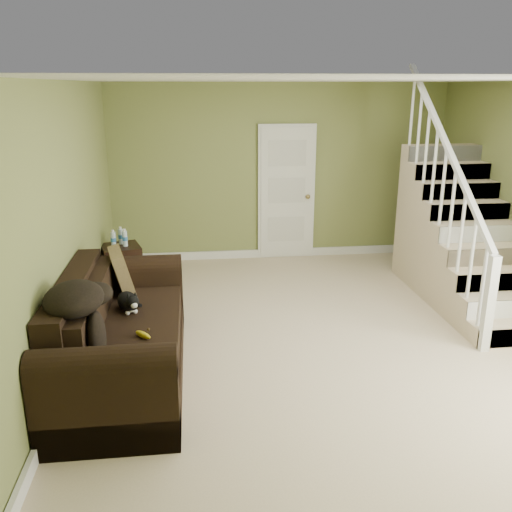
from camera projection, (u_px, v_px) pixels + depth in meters
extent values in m
cube|color=#C3AF8D|center=(318.00, 331.00, 5.88)|extent=(5.00, 5.50, 0.01)
cube|color=white|center=(328.00, 80.00, 5.09)|extent=(5.00, 5.50, 0.01)
cube|color=olive|center=(280.00, 173.00, 8.09)|extent=(5.00, 0.04, 2.60)
cube|color=olive|center=(444.00, 331.00, 2.88)|extent=(5.00, 0.04, 2.60)
cube|color=olive|center=(69.00, 221.00, 5.21)|extent=(0.04, 5.50, 2.60)
cube|color=white|center=(279.00, 253.00, 8.43)|extent=(5.00, 0.04, 0.12)
cube|color=white|center=(84.00, 338.00, 5.58)|extent=(0.04, 5.50, 0.12)
cube|color=white|center=(286.00, 192.00, 8.16)|extent=(0.86, 0.05, 2.02)
cube|color=white|center=(287.00, 193.00, 8.14)|extent=(0.78, 0.04, 1.96)
sphere|color=olive|center=(308.00, 197.00, 8.15)|extent=(0.07, 0.07, 0.07)
cylinder|color=white|center=(483.00, 284.00, 5.41)|extent=(0.04, 0.04, 0.90)
cube|color=#C3AF8D|center=(504.00, 313.00, 5.86)|extent=(1.00, 0.27, 0.40)
cylinder|color=white|center=(472.00, 257.00, 5.61)|extent=(0.04, 0.04, 0.90)
cube|color=#C3AF8D|center=(492.00, 295.00, 6.08)|extent=(1.00, 0.27, 0.60)
cylinder|color=white|center=(461.00, 232.00, 5.81)|extent=(0.04, 0.04, 0.90)
cube|color=#C3AF8D|center=(481.00, 279.00, 6.31)|extent=(1.00, 0.27, 0.80)
cylinder|color=white|center=(452.00, 208.00, 6.00)|extent=(0.04, 0.04, 0.90)
cube|color=#C3AF8D|center=(470.00, 263.00, 6.53)|extent=(1.00, 0.27, 1.00)
cylinder|color=white|center=(443.00, 186.00, 6.20)|extent=(0.04, 0.04, 0.90)
cube|color=#C3AF8D|center=(461.00, 249.00, 6.76)|extent=(1.00, 0.27, 1.20)
cylinder|color=white|center=(435.00, 165.00, 6.39)|extent=(0.04, 0.04, 0.90)
cube|color=#C3AF8D|center=(452.00, 236.00, 6.98)|extent=(1.00, 0.27, 1.40)
cylinder|color=white|center=(427.00, 146.00, 6.59)|extent=(0.04, 0.04, 0.90)
cube|color=#C3AF8D|center=(443.00, 223.00, 7.21)|extent=(1.00, 0.27, 1.60)
cylinder|color=white|center=(419.00, 127.00, 6.78)|extent=(0.04, 0.04, 0.90)
cube|color=#C3AF8D|center=(435.00, 211.00, 7.44)|extent=(1.00, 0.27, 1.80)
cylinder|color=white|center=(412.00, 110.00, 6.98)|extent=(0.04, 0.04, 0.90)
cube|color=white|center=(489.00, 304.00, 5.31)|extent=(0.09, 0.09, 1.00)
cube|color=white|center=(447.00, 146.00, 6.06)|extent=(0.06, 2.46, 1.84)
cube|color=black|center=(126.00, 361.00, 4.97)|extent=(1.03, 2.40, 0.27)
cube|color=black|center=(136.00, 335.00, 4.90)|extent=(0.78, 1.81, 0.24)
cube|color=black|center=(107.00, 407.00, 3.90)|extent=(1.03, 0.27, 0.67)
cube|color=black|center=(135.00, 298.00, 5.91)|extent=(1.03, 0.27, 0.67)
cylinder|color=black|center=(103.00, 365.00, 3.80)|extent=(1.03, 0.27, 0.27)
cylinder|color=black|center=(133.00, 268.00, 5.81)|extent=(1.03, 0.27, 0.27)
cube|color=black|center=(75.00, 316.00, 4.78)|extent=(0.22, 1.85, 0.69)
cube|color=black|center=(93.00, 306.00, 4.77)|extent=(0.15, 1.79, 0.38)
cube|color=black|center=(122.00, 266.00, 7.10)|extent=(0.58, 0.58, 0.56)
cylinder|color=silver|center=(113.00, 240.00, 6.93)|extent=(0.06, 0.06, 0.20)
cylinder|color=#2C6BAE|center=(113.00, 240.00, 6.93)|extent=(0.07, 0.07, 0.05)
cylinder|color=white|center=(113.00, 231.00, 6.89)|extent=(0.03, 0.03, 0.03)
cylinder|color=silver|center=(125.00, 239.00, 6.98)|extent=(0.06, 0.06, 0.20)
cylinder|color=#2C6BAE|center=(125.00, 239.00, 6.98)|extent=(0.07, 0.07, 0.05)
cylinder|color=white|center=(124.00, 230.00, 6.94)|extent=(0.03, 0.03, 0.03)
cylinder|color=silver|center=(121.00, 236.00, 7.08)|extent=(0.06, 0.06, 0.20)
cylinder|color=#2C6BAE|center=(121.00, 236.00, 7.08)|extent=(0.07, 0.07, 0.05)
cylinder|color=white|center=(120.00, 228.00, 7.04)|extent=(0.03, 0.03, 0.03)
ellipsoid|color=black|center=(128.00, 301.00, 5.12)|extent=(0.29, 0.37, 0.18)
ellipsoid|color=white|center=(127.00, 308.00, 5.05)|extent=(0.14, 0.16, 0.09)
sphere|color=black|center=(125.00, 302.00, 4.94)|extent=(0.15, 0.15, 0.12)
ellipsoid|color=white|center=(125.00, 306.00, 4.90)|extent=(0.08, 0.07, 0.06)
cone|color=black|center=(121.00, 296.00, 4.92)|extent=(0.06, 0.06, 0.05)
cone|color=black|center=(129.00, 295.00, 4.93)|extent=(0.06, 0.06, 0.05)
cylinder|color=black|center=(139.00, 303.00, 5.26)|extent=(0.17, 0.22, 0.03)
ellipsoid|color=gold|center=(143.00, 335.00, 4.57)|extent=(0.17, 0.17, 0.05)
cube|color=#44321B|center=(123.00, 273.00, 5.54)|extent=(0.33, 0.53, 0.50)
ellipsoid|color=black|center=(74.00, 299.00, 4.17)|extent=(0.56, 0.67, 0.24)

